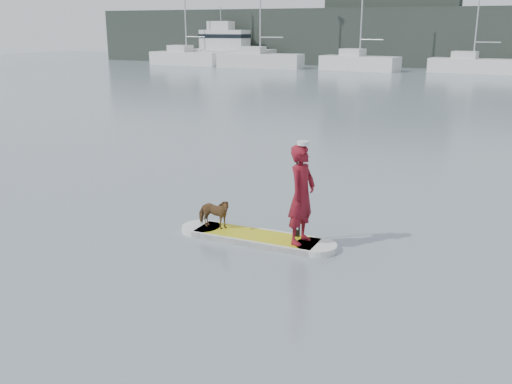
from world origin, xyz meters
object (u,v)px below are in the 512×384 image
at_px(sailboat_a, 186,57).
at_px(paddler, 302,195).
at_px(paddleboard, 256,238).
at_px(sailboat_c, 359,62).
at_px(dog, 214,213).
at_px(motor_yacht_b, 229,49).
at_px(sailboat_b, 260,59).
at_px(sailboat_d, 472,64).

bearing_deg(sailboat_a, paddler, -52.66).
height_order(paddleboard, sailboat_c, sailboat_c).
distance_m(paddleboard, dog, 1.02).
bearing_deg(motor_yacht_b, sailboat_b, -34.10).
height_order(paddler, sailboat_b, sailboat_b).
bearing_deg(sailboat_b, paddleboard, -68.59).
relative_size(paddleboard, sailboat_c, 0.30).
bearing_deg(sailboat_a, motor_yacht_b, 38.31).
relative_size(paddleboard, sailboat_b, 0.25).
relative_size(paddleboard, sailboat_d, 0.29).
distance_m(paddleboard, paddler, 1.37).
distance_m(paddleboard, sailboat_a, 54.49).
bearing_deg(dog, motor_yacht_b, 24.30).
xyz_separation_m(sailboat_a, motor_yacht_b, (4.00, 2.65, 0.89)).
bearing_deg(motor_yacht_b, sailboat_a, -146.64).
distance_m(sailboat_d, motor_yacht_b, 25.79).
bearing_deg(sailboat_c, dog, -69.40).
xyz_separation_m(paddleboard, dog, (-0.95, 0.02, 0.38)).
bearing_deg(dog, sailboat_c, 8.65).
height_order(sailboat_c, sailboat_d, sailboat_d).
height_order(dog, motor_yacht_b, motor_yacht_b).
bearing_deg(paddler, sailboat_a, 41.43).
relative_size(paddler, sailboat_b, 0.15).
bearing_deg(sailboat_d, dog, -85.28).
relative_size(sailboat_d, motor_yacht_b, 1.21).
height_order(sailboat_a, sailboat_c, sailboat_a).
height_order(paddleboard, sailboat_b, sailboat_b).
bearing_deg(sailboat_d, motor_yacht_b, -177.20).
xyz_separation_m(paddleboard, motor_yacht_b, (-24.64, 49.00, 1.67)).
bearing_deg(paddler, dog, 97.71).
distance_m(paddler, motor_yacht_b, 55.30).
bearing_deg(dog, sailboat_a, 29.35).
xyz_separation_m(sailboat_a, sailboat_b, (9.19, -0.85, 0.06)).
relative_size(sailboat_c, sailboat_d, 0.96).
height_order(sailboat_a, sailboat_b, sailboat_b).
bearing_deg(sailboat_c, sailboat_d, 16.36).
bearing_deg(sailboat_d, paddleboard, -84.13).
bearing_deg(motor_yacht_b, paddleboard, -63.44).
xyz_separation_m(paddleboard, sailboat_d, (1.05, 47.04, 0.75)).
bearing_deg(sailboat_a, sailboat_b, -0.49).
distance_m(sailboat_a, sailboat_b, 9.23).
bearing_deg(sailboat_b, sailboat_d, 2.57).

